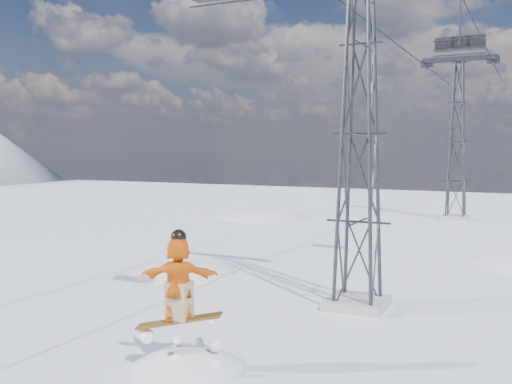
# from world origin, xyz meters

# --- Properties ---
(lift_tower_near) EXTENTS (5.20, 1.80, 11.43)m
(lift_tower_near) POSITION_xyz_m (0.80, 8.00, 5.47)
(lift_tower_near) COLOR #999999
(lift_tower_near) RESTS_ON ground
(lift_tower_far) EXTENTS (5.20, 1.80, 11.43)m
(lift_tower_far) POSITION_xyz_m (0.80, 33.00, 5.47)
(lift_tower_far) COLOR #999999
(lift_tower_far) RESTS_ON ground
(haul_cables) EXTENTS (4.46, 51.00, 0.06)m
(haul_cables) POSITION_xyz_m (0.80, 19.50, 10.85)
(haul_cables) COLOR black
(haul_cables) RESTS_ON ground
(lift_chair_mid) EXTENTS (1.86, 0.53, 2.30)m
(lift_chair_mid) POSITION_xyz_m (3.00, 13.88, 9.01)
(lift_chair_mid) COLOR black
(lift_chair_mid) RESTS_ON ground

